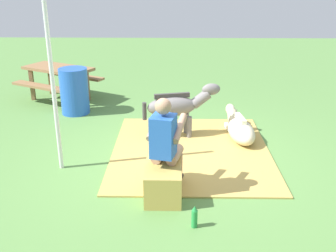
% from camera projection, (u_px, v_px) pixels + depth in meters
% --- Properties ---
extents(ground_plane, '(24.00, 24.00, 0.00)m').
position_uv_depth(ground_plane, '(178.00, 158.00, 6.14)').
color(ground_plane, '#568442').
extents(hay_patch, '(2.86, 2.48, 0.02)m').
position_uv_depth(hay_patch, '(191.00, 150.00, 6.37)').
color(hay_patch, tan).
rests_on(hay_patch, ground).
extents(hay_bale, '(0.67, 0.45, 0.42)m').
position_uv_depth(hay_bale, '(163.00, 182.00, 5.02)').
color(hay_bale, tan).
rests_on(hay_bale, ground).
extents(person_seated, '(0.71, 0.52, 1.30)m').
position_uv_depth(person_seated, '(166.00, 141.00, 4.98)').
color(person_seated, tan).
rests_on(person_seated, ground).
extents(pony_standing, '(0.52, 1.33, 0.92)m').
position_uv_depth(pony_standing, '(177.00, 106.00, 6.73)').
color(pony_standing, slate).
rests_on(pony_standing, ground).
extents(pony_lying, '(1.35, 0.51, 0.42)m').
position_uv_depth(pony_lying, '(240.00, 129.00, 6.76)').
color(pony_lying, beige).
rests_on(pony_lying, ground).
extents(soda_bottle, '(0.07, 0.07, 0.27)m').
position_uv_depth(soda_bottle, '(194.00, 217.00, 4.44)').
color(soda_bottle, '#268C3F').
rests_on(soda_bottle, ground).
extents(water_barrel, '(0.56, 0.56, 0.92)m').
position_uv_depth(water_barrel, '(74.00, 91.00, 7.95)').
color(water_barrel, blue).
rests_on(water_barrel, ground).
extents(tent_pole_left, '(0.06, 0.06, 2.35)m').
position_uv_depth(tent_pole_left, '(54.00, 90.00, 5.42)').
color(tent_pole_left, silver).
rests_on(tent_pole_left, ground).
extents(picnic_bench, '(1.85, 1.93, 0.75)m').
position_uv_depth(picnic_bench, '(59.00, 75.00, 8.71)').
color(picnic_bench, olive).
rests_on(picnic_bench, ground).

